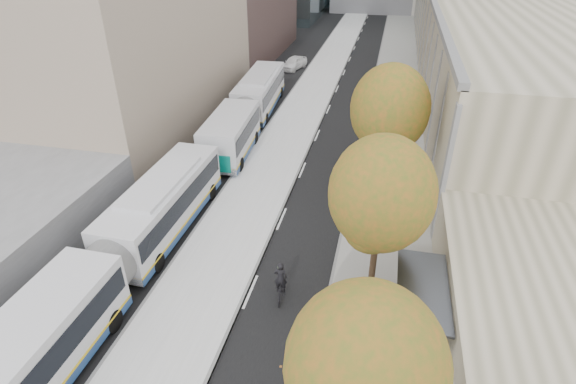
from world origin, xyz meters
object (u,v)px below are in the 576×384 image
(bus_shelter, at_px, (427,298))
(cyclist, at_px, (281,286))
(bus_far, at_px, (249,107))
(distant_car, at_px, (294,63))
(bus_near, at_px, (125,248))

(bus_shelter, distance_m, cyclist, 6.15)
(bus_far, distance_m, distant_car, 17.61)
(bus_shelter, distance_m, distant_car, 39.47)
(cyclist, bearing_deg, distant_car, 94.77)
(bus_shelter, distance_m, bus_near, 13.23)
(bus_near, bearing_deg, distant_car, 90.55)
(bus_shelter, relative_size, distant_car, 1.05)
(bus_shelter, distance_m, bus_far, 23.54)
(bus_far, xyz_separation_m, cyclist, (7.13, -18.66, -0.91))
(bus_near, xyz_separation_m, distant_car, (0.04, 36.31, -0.86))
(bus_near, xyz_separation_m, cyclist, (7.28, 0.06, -0.84))
(bus_far, relative_size, distant_car, 4.34)
(distant_car, bearing_deg, bus_far, -73.78)
(bus_shelter, height_order, distant_car, bus_shelter)
(bus_shelter, bearing_deg, cyclist, 170.96)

